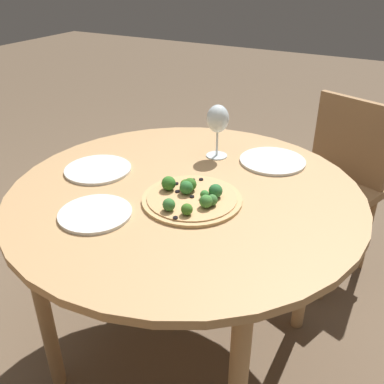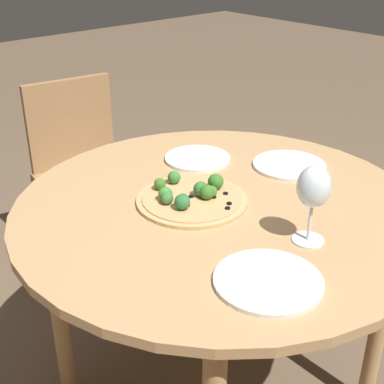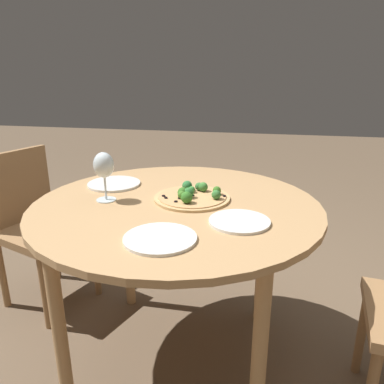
% 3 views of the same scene
% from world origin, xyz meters
% --- Properties ---
extents(ground_plane, '(12.00, 12.00, 0.00)m').
position_xyz_m(ground_plane, '(0.00, 0.00, 0.00)').
color(ground_plane, brown).
extents(dining_table, '(1.11, 1.11, 0.73)m').
position_xyz_m(dining_table, '(0.00, 0.00, 0.65)').
color(dining_table, tan).
rests_on(dining_table, ground_plane).
extents(chair, '(0.51, 0.51, 0.82)m').
position_xyz_m(chair, '(0.31, 0.83, 0.45)').
color(chair, '#997047').
rests_on(chair, ground_plane).
extents(pizza, '(0.30, 0.30, 0.06)m').
position_xyz_m(pizza, '(0.05, -0.05, 0.74)').
color(pizza, tan).
rests_on(pizza, dining_table).
extents(wine_glass, '(0.08, 0.08, 0.19)m').
position_xyz_m(wine_glass, '(-0.02, 0.28, 0.87)').
color(wine_glass, silver).
rests_on(wine_glass, dining_table).
extents(plate_near, '(0.23, 0.23, 0.01)m').
position_xyz_m(plate_near, '(-0.33, -0.03, 0.73)').
color(plate_near, silver).
rests_on(plate_near, dining_table).
extents(plate_far, '(0.21, 0.21, 0.01)m').
position_xyz_m(plate_far, '(-0.15, -0.25, 0.73)').
color(plate_far, silver).
rests_on(plate_far, dining_table).
extents(plate_side, '(0.23, 0.23, 0.01)m').
position_xyz_m(plate_side, '(0.17, 0.32, 0.73)').
color(plate_side, silver).
rests_on(plate_side, dining_table).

